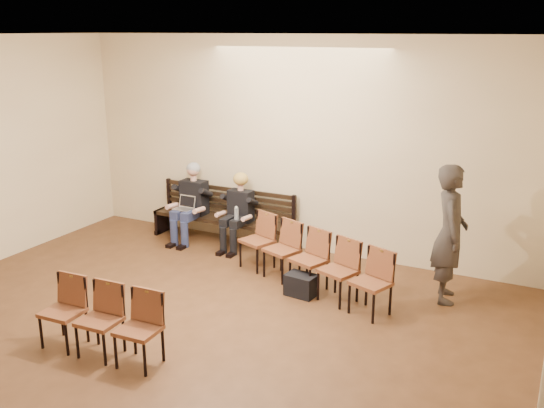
% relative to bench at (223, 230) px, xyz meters
% --- Properties ---
extents(ground, '(10.00, 10.00, 0.00)m').
position_rel_bench_xyz_m(ground, '(1.25, -4.65, -0.23)').
color(ground, brown).
rests_on(ground, ground).
extents(room_walls, '(8.02, 10.01, 3.51)m').
position_rel_bench_xyz_m(room_walls, '(1.25, -3.86, 2.31)').
color(room_walls, beige).
rests_on(room_walls, ground).
extents(bench, '(2.60, 0.90, 0.45)m').
position_rel_bench_xyz_m(bench, '(0.00, 0.00, 0.00)').
color(bench, black).
rests_on(bench, ground).
extents(seated_man, '(0.56, 0.78, 1.35)m').
position_rel_bench_xyz_m(seated_man, '(-0.55, -0.12, 0.45)').
color(seated_man, black).
rests_on(seated_man, ground).
extents(seated_woman, '(0.50, 0.70, 1.17)m').
position_rel_bench_xyz_m(seated_woman, '(0.38, -0.12, 0.36)').
color(seated_woman, black).
rests_on(seated_woman, ground).
extents(laptop, '(0.32, 0.25, 0.23)m').
position_rel_bench_xyz_m(laptop, '(-0.59, -0.31, 0.34)').
color(laptop, silver).
rests_on(laptop, bench).
extents(water_bottle, '(0.08, 0.08, 0.23)m').
position_rel_bench_xyz_m(water_bottle, '(0.48, -0.34, 0.34)').
color(water_bottle, silver).
rests_on(water_bottle, bench).
extents(bag, '(0.44, 0.33, 0.31)m').
position_rel_bench_xyz_m(bag, '(2.11, -1.38, -0.07)').
color(bag, black).
rests_on(bag, ground).
extents(passerby, '(0.71, 0.90, 2.17)m').
position_rel_bench_xyz_m(passerby, '(3.92, -0.60, 0.86)').
color(passerby, '#332D2A').
rests_on(passerby, ground).
extents(chair_row_front, '(2.64, 1.36, 0.86)m').
position_rel_bench_xyz_m(chair_row_front, '(2.11, -1.13, 0.21)').
color(chair_row_front, brown).
rests_on(chair_row_front, ground).
extents(chair_row_back, '(1.52, 0.52, 0.84)m').
position_rel_bench_xyz_m(chair_row_back, '(0.74, -3.87, 0.19)').
color(chair_row_back, brown).
rests_on(chair_row_back, ground).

